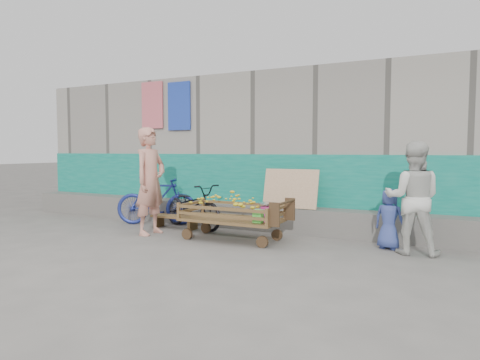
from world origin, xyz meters
The scene contains 9 objects.
ground centered at (0.00, 0.00, 0.00)m, with size 80.00×80.00×0.00m, color #605B57.
building_wall centered at (0.00, 4.05, 1.47)m, with size 12.00×3.50×3.00m.
banana_cart centered at (-0.39, 1.24, 0.52)m, with size 1.79×0.82×0.76m.
bench centered at (-1.80, 1.69, 0.18)m, with size 0.97×0.29×0.24m.
vendor_man centered at (-1.87, 1.04, 0.94)m, with size 0.68×0.45×1.88m, color tan.
woman centered at (2.37, 1.57, 0.80)m, with size 0.78×0.61×1.60m, color silver.
child centered at (2.04, 1.73, 0.45)m, with size 0.44×0.29×0.91m, color #374892.
bicycle_dark centered at (-1.53, 1.85, 0.42)m, with size 0.56×1.62×0.85m, color black.
bicycle_blue centered at (-2.37, 1.86, 0.48)m, with size 0.45×1.60×0.96m, color navy.
Camera 1 is at (2.89, -4.92, 1.48)m, focal length 32.00 mm.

